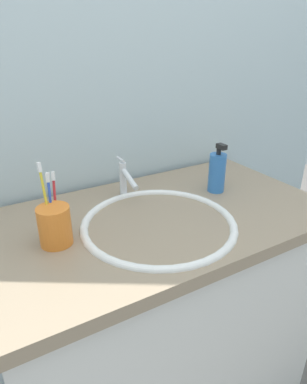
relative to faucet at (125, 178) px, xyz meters
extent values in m
cube|color=silver|center=(0.04, 0.17, 0.25)|extent=(2.25, 0.04, 2.40)
cube|color=silver|center=(0.04, -0.17, -0.53)|extent=(1.00, 0.56, 0.85)
cube|color=gray|center=(0.04, -0.17, -0.08)|extent=(1.05, 0.59, 0.04)
ellipsoid|color=white|center=(0.00, -0.22, -0.12)|extent=(0.39, 0.39, 0.11)
torus|color=white|center=(0.00, -0.22, -0.07)|extent=(0.45, 0.45, 0.02)
cylinder|color=#595B60|center=(0.00, -0.22, -0.17)|extent=(0.03, 0.03, 0.01)
cylinder|color=silver|center=(0.00, 0.01, -0.01)|extent=(0.02, 0.02, 0.12)
cylinder|color=silver|center=(0.00, -0.03, 0.01)|extent=(0.02, 0.10, 0.05)
cylinder|color=silver|center=(0.00, 0.03, 0.06)|extent=(0.01, 0.05, 0.01)
cylinder|color=orange|center=(-0.28, -0.16, -0.01)|extent=(0.08, 0.08, 0.10)
cylinder|color=yellow|center=(-0.29, -0.14, 0.04)|extent=(0.01, 0.04, 0.19)
cube|color=white|center=(-0.29, -0.13, 0.13)|extent=(0.01, 0.02, 0.03)
cylinder|color=red|center=(-0.26, -0.13, 0.02)|extent=(0.03, 0.05, 0.16)
cube|color=white|center=(-0.25, -0.11, 0.10)|extent=(0.01, 0.02, 0.03)
cylinder|color=blue|center=(-0.28, -0.14, 0.02)|extent=(0.02, 0.03, 0.17)
cube|color=white|center=(-0.27, -0.13, 0.10)|extent=(0.01, 0.02, 0.03)
cylinder|color=#3372BF|center=(0.29, -0.12, 0.00)|extent=(0.06, 0.06, 0.13)
cylinder|color=black|center=(0.29, -0.12, 0.08)|extent=(0.02, 0.02, 0.02)
cube|color=black|center=(0.29, -0.13, 0.10)|extent=(0.02, 0.04, 0.02)
camera|label=1|loc=(-0.44, -0.94, 0.42)|focal=31.50mm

